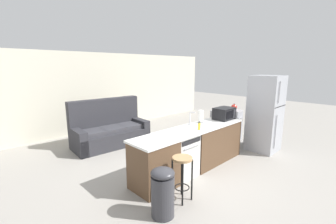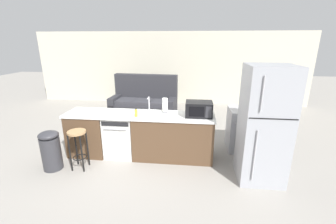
% 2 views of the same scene
% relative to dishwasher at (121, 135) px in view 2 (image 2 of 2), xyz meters
% --- Properties ---
extents(ground_plane, '(24.00, 24.00, 0.00)m').
position_rel_dishwasher_xyz_m(ground_plane, '(0.25, 0.00, -0.42)').
color(ground_plane, gray).
extents(wall_back, '(10.00, 0.06, 2.60)m').
position_rel_dishwasher_xyz_m(wall_back, '(0.55, 4.20, 0.88)').
color(wall_back, beige).
rests_on(wall_back, ground_plane).
extents(kitchen_counter, '(2.94, 0.66, 0.90)m').
position_rel_dishwasher_xyz_m(kitchen_counter, '(0.49, 0.00, -0.00)').
color(kitchen_counter, brown).
rests_on(kitchen_counter, ground_plane).
extents(dishwasher, '(0.58, 0.61, 0.84)m').
position_rel_dishwasher_xyz_m(dishwasher, '(0.00, 0.00, 0.00)').
color(dishwasher, silver).
rests_on(dishwasher, ground_plane).
extents(stove_range, '(0.76, 0.68, 0.90)m').
position_rel_dishwasher_xyz_m(stove_range, '(2.60, 0.55, 0.03)').
color(stove_range, '#A8AAB2').
rests_on(stove_range, ground_plane).
extents(refrigerator, '(0.72, 0.73, 1.93)m').
position_rel_dishwasher_xyz_m(refrigerator, '(2.60, -0.55, 0.54)').
color(refrigerator, '#A8AAB2').
rests_on(refrigerator, ground_plane).
extents(microwave, '(0.50, 0.37, 0.28)m').
position_rel_dishwasher_xyz_m(microwave, '(1.56, -0.00, 0.62)').
color(microwave, black).
rests_on(microwave, kitchen_counter).
extents(sink_faucet, '(0.07, 0.18, 0.30)m').
position_rel_dishwasher_xyz_m(sink_faucet, '(0.56, 0.21, 0.61)').
color(sink_faucet, silver).
rests_on(sink_faucet, kitchen_counter).
extents(paper_towel_roll, '(0.14, 0.14, 0.28)m').
position_rel_dishwasher_xyz_m(paper_towel_roll, '(0.89, 0.19, 0.62)').
color(paper_towel_roll, '#4C4C51').
rests_on(paper_towel_roll, kitchen_counter).
extents(soap_bottle, '(0.06, 0.06, 0.18)m').
position_rel_dishwasher_xyz_m(soap_bottle, '(0.38, -0.17, 0.55)').
color(soap_bottle, yellow).
rests_on(soap_bottle, kitchen_counter).
extents(kettle, '(0.21, 0.17, 0.19)m').
position_rel_dishwasher_xyz_m(kettle, '(2.77, 0.42, 0.56)').
color(kettle, red).
rests_on(kettle, stove_range).
extents(bar_stool, '(0.32, 0.32, 0.74)m').
position_rel_dishwasher_xyz_m(bar_stool, '(-0.60, -0.61, 0.11)').
color(bar_stool, tan).
rests_on(bar_stool, ground_plane).
extents(trash_bin, '(0.35, 0.35, 0.74)m').
position_rel_dishwasher_xyz_m(trash_bin, '(-1.10, -0.68, -0.04)').
color(trash_bin, '#333338').
rests_on(trash_bin, ground_plane).
extents(couch, '(2.06, 1.04, 1.27)m').
position_rel_dishwasher_xyz_m(couch, '(-0.06, 2.61, -0.03)').
color(couch, '#2D2D33').
rests_on(couch, ground_plane).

